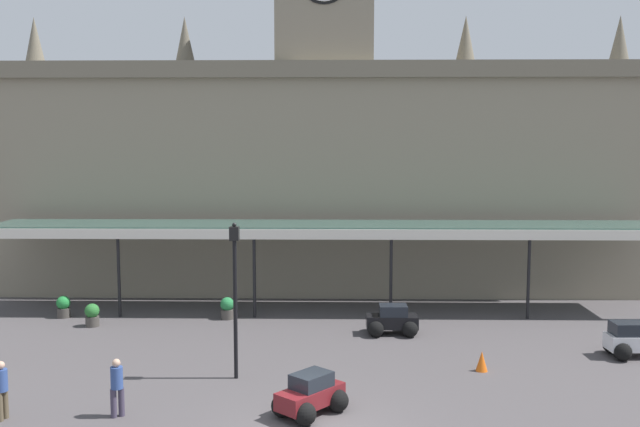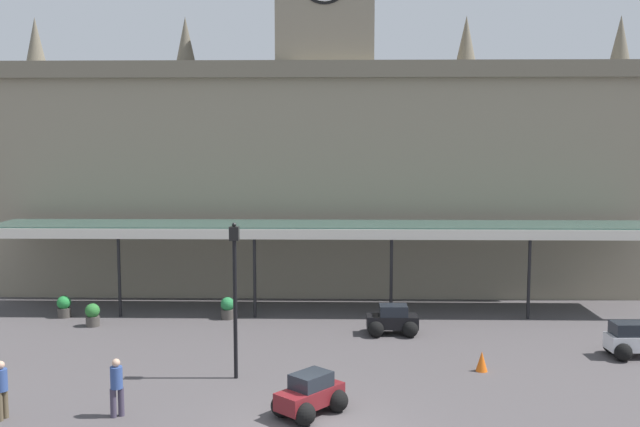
% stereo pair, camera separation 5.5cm
% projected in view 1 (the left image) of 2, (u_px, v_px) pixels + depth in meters
% --- Properties ---
extents(station_building, '(32.18, 6.42, 18.87)m').
position_uv_depth(station_building, '(325.00, 164.00, 36.54)').
color(station_building, gray).
rests_on(station_building, ground).
extents(entrance_canopy, '(29.94, 3.26, 3.98)m').
position_uv_depth(entrance_canopy, '(323.00, 227.00, 31.42)').
color(entrance_canopy, '#38564C').
rests_on(entrance_canopy, ground).
extents(car_black_sedan, '(2.06, 1.53, 1.19)m').
position_uv_depth(car_black_sedan, '(392.00, 322.00, 27.90)').
color(car_black_sedan, black).
rests_on(car_black_sedan, ground).
extents(car_maroon_sedan, '(2.20, 2.23, 1.19)m').
position_uv_depth(car_maroon_sedan, '(310.00, 397.00, 19.73)').
color(car_maroon_sedan, maroon).
rests_on(car_maroon_sedan, ground).
extents(car_white_estate, '(2.28, 1.59, 1.27)m').
position_uv_depth(car_white_estate, '(638.00, 341.00, 24.95)').
color(car_white_estate, silver).
rests_on(car_white_estate, ground).
extents(pedestrian_beside_cars, '(0.36, 0.34, 1.67)m').
position_uv_depth(pedestrian_beside_cars, '(117.00, 385.00, 19.49)').
color(pedestrian_beside_cars, '#3F384C').
rests_on(pedestrian_beside_cars, ground).
extents(pedestrian_near_entrance, '(0.34, 0.38, 1.67)m').
position_uv_depth(pedestrian_near_entrance, '(2.00, 388.00, 19.29)').
color(pedestrian_near_entrance, brown).
rests_on(pedestrian_near_entrance, ground).
extents(victorian_lamppost, '(0.30, 0.30, 5.12)m').
position_uv_depth(victorian_lamppost, '(235.00, 283.00, 22.44)').
color(victorian_lamppost, black).
rests_on(victorian_lamppost, ground).
extents(traffic_cone, '(0.40, 0.40, 0.68)m').
position_uv_depth(traffic_cone, '(482.00, 361.00, 23.44)').
color(traffic_cone, orange).
rests_on(traffic_cone, ground).
extents(planter_forecourt_centre, '(0.60, 0.60, 0.96)m').
position_uv_depth(planter_forecourt_centre, '(64.00, 306.00, 30.54)').
color(planter_forecourt_centre, '#47423D').
rests_on(planter_forecourt_centre, ground).
extents(planter_by_canopy, '(0.60, 0.60, 0.96)m').
position_uv_depth(planter_by_canopy, '(92.00, 315.00, 29.08)').
color(planter_by_canopy, '#47423D').
rests_on(planter_by_canopy, ground).
extents(planter_near_kerb, '(0.60, 0.60, 0.96)m').
position_uv_depth(planter_near_kerb, '(227.00, 308.00, 30.29)').
color(planter_near_kerb, '#47423D').
rests_on(planter_near_kerb, ground).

